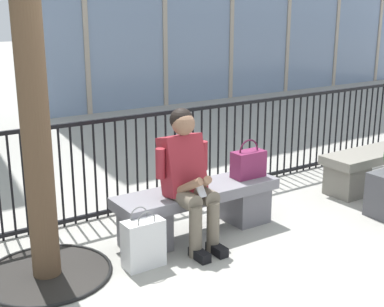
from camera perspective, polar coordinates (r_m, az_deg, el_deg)
The scene contains 7 objects.
ground_plane at distance 4.95m, azimuth 0.65°, elevation -8.66°, with size 60.00×60.00×0.00m, color #9E9B93.
stone_bench at distance 4.84m, azimuth 0.66°, elevation -5.73°, with size 1.60×0.44×0.45m.
seated_person_with_phone at distance 4.51m, azimuth -0.45°, elevation -2.24°, with size 0.52×0.66×1.21m.
handbag_on_bench at distance 5.07m, azimuth 6.15°, elevation -1.08°, with size 0.32×0.17×0.38m.
shopping_bag at distance 4.30m, azimuth -5.31°, elevation -9.67°, with size 0.33×0.18×0.50m.
plaza_railing at distance 5.45m, azimuth -4.41°, elevation -0.69°, with size 7.49×0.04×1.01m.
stone_bench_far at distance 6.50m, azimuth 19.71°, elevation -1.07°, with size 1.60×0.44×0.45m.
Camera 1 is at (-2.56, -3.71, 2.03)m, focal length 49.05 mm.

